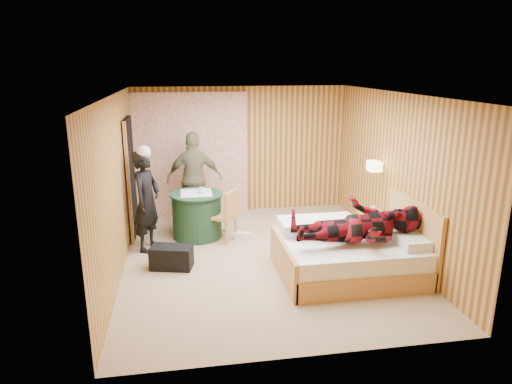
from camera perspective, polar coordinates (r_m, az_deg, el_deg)
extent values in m
cube|color=tan|center=(7.15, 0.93, -8.29)|extent=(4.20, 5.00, 0.01)
cube|color=silver|center=(6.55, 1.03, 12.12)|extent=(4.20, 5.00, 0.01)
cube|color=tan|center=(9.16, -1.84, 5.26)|extent=(4.20, 0.02, 2.50)
cube|color=tan|center=(6.70, -16.97, 0.68)|extent=(0.02, 5.00, 2.50)
cube|color=tan|center=(7.41, 17.19, 2.05)|extent=(0.02, 5.00, 2.50)
cube|color=white|center=(9.02, -8.10, 4.63)|extent=(2.20, 0.08, 2.40)
cube|color=black|center=(8.10, -15.37, 1.68)|extent=(0.06, 0.90, 2.05)
cylinder|color=gold|center=(7.75, 15.10, 3.17)|extent=(0.18, 0.04, 0.04)
cube|color=beige|center=(7.71, 14.56, 3.16)|extent=(0.18, 0.24, 0.16)
cube|color=#D9AD59|center=(6.75, 11.39, -8.83)|extent=(1.90, 1.52, 0.29)
cube|color=white|center=(6.64, 11.51, -6.78)|extent=(1.85, 1.47, 0.24)
cube|color=#D9AD59|center=(6.44, 3.40, -8.57)|extent=(0.06, 1.52, 0.53)
cube|color=#D9AD59|center=(6.99, 18.97, -5.15)|extent=(0.06, 1.52, 1.05)
cube|color=silver|center=(6.57, 18.81, -5.84)|extent=(0.36, 0.52, 0.13)
cube|color=silver|center=(7.17, 16.14, -3.80)|extent=(0.36, 0.52, 0.13)
cube|color=white|center=(6.84, 7.73, -4.08)|extent=(1.14, 0.57, 0.17)
cube|color=#D9AD59|center=(7.72, 14.64, -4.71)|extent=(0.41, 0.57, 0.57)
cube|color=#D9AD59|center=(7.66, 14.73, -3.44)|extent=(0.43, 0.59, 0.03)
cylinder|color=#1E4124|center=(7.95, -7.38, -2.96)|extent=(0.84, 0.84, 0.76)
cylinder|color=#1E4124|center=(7.84, -7.48, -0.28)|extent=(0.90, 0.90, 0.03)
cube|color=silver|center=(7.83, -7.48, -0.12)|extent=(0.59, 0.59, 0.01)
cube|color=#D9AD59|center=(8.53, -7.56, -1.20)|extent=(0.49, 0.49, 0.05)
cube|color=#D9AD59|center=(8.64, -7.91, 0.74)|extent=(0.42, 0.12, 0.46)
cylinder|color=#D9AD59|center=(8.41, -8.37, -3.16)|extent=(0.04, 0.04, 0.43)
cylinder|color=#D9AD59|center=(8.79, -6.68, -2.25)|extent=(0.04, 0.04, 0.43)
cube|color=#D9AD59|center=(7.72, -4.27, -3.03)|extent=(0.57, 0.57, 0.05)
cube|color=#D9AD59|center=(7.56, -3.09, -1.49)|extent=(0.26, 0.36, 0.45)
cylinder|color=#D9AD59|center=(8.01, -4.68, -4.06)|extent=(0.04, 0.04, 0.42)
cylinder|color=#D9AD59|center=(7.59, -3.77, -5.19)|extent=(0.04, 0.04, 0.42)
cube|color=black|center=(6.88, -10.51, -8.02)|extent=(0.66, 0.46, 0.34)
cube|color=silver|center=(7.88, -1.70, -5.49)|extent=(0.30, 0.20, 0.13)
cube|color=silver|center=(8.11, -4.53, -4.90)|extent=(0.29, 0.16, 0.12)
imported|color=black|center=(7.44, -13.50, -1.12)|extent=(0.60, 0.70, 1.63)
imported|color=#736E4D|center=(8.54, -7.69, 1.70)|extent=(1.02, 0.45, 1.72)
imported|color=maroon|center=(6.30, 12.84, -2.79)|extent=(0.86, 0.67, 1.77)
imported|color=silver|center=(7.58, 14.94, -2.74)|extent=(0.26, 0.28, 0.02)
imported|color=silver|center=(7.58, 14.95, -2.60)|extent=(0.24, 0.27, 0.02)
imported|color=silver|center=(7.73, 14.42, -2.08)|extent=(0.10, 0.10, 0.09)
imported|color=silver|center=(7.77, -6.75, 0.20)|extent=(0.14, 0.14, 0.10)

